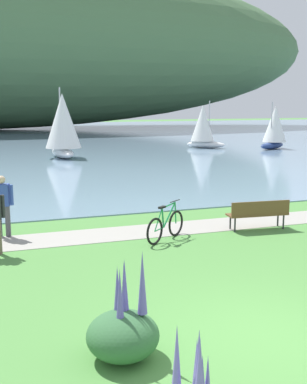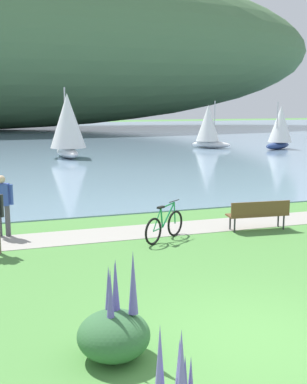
% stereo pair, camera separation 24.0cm
% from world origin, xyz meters
% --- Properties ---
extents(ground_plane, '(200.00, 200.00, 0.00)m').
position_xyz_m(ground_plane, '(0.00, 0.00, 0.00)').
color(ground_plane, '#518E42').
extents(bay_water, '(180.00, 80.00, 0.04)m').
position_xyz_m(bay_water, '(0.00, 48.98, 0.02)').
color(bay_water, '#7A99B2').
rests_on(bay_water, ground).
extents(shoreline_path, '(60.00, 1.50, 0.01)m').
position_xyz_m(shoreline_path, '(0.00, 6.76, 0.01)').
color(shoreline_path, '#A39E93').
rests_on(shoreline_path, ground).
extents(park_bench_near_camera, '(1.83, 0.63, 0.88)m').
position_xyz_m(park_bench_near_camera, '(3.43, 5.85, 0.52)').
color(park_bench_near_camera, brown).
rests_on(park_bench_near_camera, ground).
extents(bicycle_leaning_near_bench, '(1.45, 1.11, 1.01)m').
position_xyz_m(bicycle_leaning_near_bench, '(0.50, 5.71, 0.40)').
color(bicycle_leaning_near_bench, black).
rests_on(bicycle_leaning_near_bench, ground).
extents(person_at_shoreline, '(0.58, 0.33, 1.71)m').
position_xyz_m(person_at_shoreline, '(-3.59, 7.47, 0.98)').
color(person_at_shoreline, '#4C4C51').
rests_on(person_at_shoreline, ground).
extents(echium_bush_mid_cluster, '(1.06, 1.06, 1.61)m').
position_xyz_m(echium_bush_mid_cluster, '(-2.25, 0.11, 0.39)').
color(echium_bush_mid_cluster, '#386B3D').
rests_on(echium_bush_mid_cluster, ground).
extents(sailboat_nearest_to_shore, '(3.08, 3.00, 3.80)m').
position_xyz_m(sailboat_nearest_to_shore, '(13.02, 30.41, 1.83)').
color(sailboat_nearest_to_shore, white).
rests_on(sailboat_nearest_to_shore, bay_water).
extents(sailboat_mid_bay, '(2.54, 4.04, 4.66)m').
position_xyz_m(sailboat_mid_bay, '(1.01, 26.41, 2.23)').
color(sailboat_mid_bay, white).
rests_on(sailboat_mid_bay, bay_water).
extents(sailboat_toward_hillside, '(3.22, 2.55, 3.73)m').
position_xyz_m(sailboat_toward_hillside, '(18.07, 27.79, 1.80)').
color(sailboat_toward_hillside, navy).
rests_on(sailboat_toward_hillside, bay_water).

